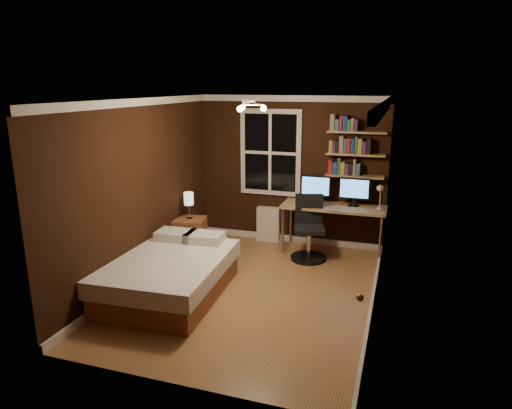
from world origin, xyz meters
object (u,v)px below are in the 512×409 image
(monitor_left, at_px, (315,189))
(radiator, at_px, (269,224))
(bedside_lamp, at_px, (189,206))
(monitor_right, at_px, (354,192))
(office_chair, at_px, (309,235))
(desk, at_px, (334,209))
(bed, at_px, (170,275))
(nightstand, at_px, (190,236))
(desk_lamp, at_px, (380,197))

(monitor_left, bearing_deg, radiator, 170.64)
(bedside_lamp, bearing_deg, monitor_left, 24.92)
(radiator, xyz_separation_m, monitor_right, (1.45, -0.14, 0.71))
(radiator, relative_size, office_chair, 0.60)
(radiator, height_order, monitor_left, monitor_left)
(bedside_lamp, bearing_deg, desk, 19.73)
(desk, bearing_deg, monitor_left, 165.47)
(bed, xyz_separation_m, bedside_lamp, (-0.41, 1.43, 0.53))
(monitor_left, relative_size, office_chair, 0.49)
(nightstand, xyz_separation_m, desk_lamp, (2.89, 0.71, 0.71))
(nightstand, bearing_deg, desk_lamp, 2.96)
(nightstand, xyz_separation_m, monitor_right, (2.48, 0.86, 0.72))
(bedside_lamp, xyz_separation_m, desk, (2.18, 0.78, -0.08))
(bed, xyz_separation_m, radiator, (0.62, 2.44, 0.03))
(desk, xyz_separation_m, desk_lamp, (0.71, -0.08, 0.28))
(radiator, bearing_deg, bed, -104.22)
(nightstand, distance_m, radiator, 1.44)
(desk_lamp, bearing_deg, nightstand, -166.25)
(bedside_lamp, distance_m, desk_lamp, 2.98)
(bed, relative_size, nightstand, 3.33)
(bed, distance_m, monitor_right, 3.18)
(bed, distance_m, monitor_left, 2.82)
(desk, xyz_separation_m, monitor_left, (-0.32, 0.08, 0.29))
(monitor_right, distance_m, desk_lamp, 0.44)
(bedside_lamp, xyz_separation_m, office_chair, (1.87, 0.38, -0.42))
(bed, height_order, office_chair, office_chair)
(monitor_right, bearing_deg, nightstand, -160.80)
(bedside_lamp, xyz_separation_m, monitor_right, (2.48, 0.86, 0.21))
(bed, xyz_separation_m, nightstand, (-0.41, 1.43, 0.02))
(bed, distance_m, desk, 2.87)
(bed, distance_m, nightstand, 1.49)
(bedside_lamp, xyz_separation_m, radiator, (1.03, 1.00, -0.50))
(monitor_left, relative_size, monitor_right, 1.00)
(nightstand, relative_size, desk_lamp, 1.34)
(nightstand, bearing_deg, office_chair, 0.71)
(nightstand, height_order, desk_lamp, desk_lamp)
(monitor_right, relative_size, desk_lamp, 1.12)
(radiator, height_order, monitor_right, monitor_right)
(monitor_left, bearing_deg, bedside_lamp, -155.08)
(bedside_lamp, relative_size, radiator, 0.72)
(radiator, xyz_separation_m, monitor_left, (0.83, -0.14, 0.71))
(bed, xyz_separation_m, desk_lamp, (2.48, 2.14, 0.73))
(bed, height_order, monitor_right, monitor_right)
(desk, height_order, monitor_right, monitor_right)
(monitor_right, bearing_deg, bed, -132.02)
(bedside_lamp, bearing_deg, monitor_right, 19.20)
(monitor_right, bearing_deg, radiator, 174.61)
(radiator, bearing_deg, bedside_lamp, -135.75)
(nightstand, distance_m, bedside_lamp, 0.51)
(desk_lamp, height_order, office_chair, desk_lamp)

